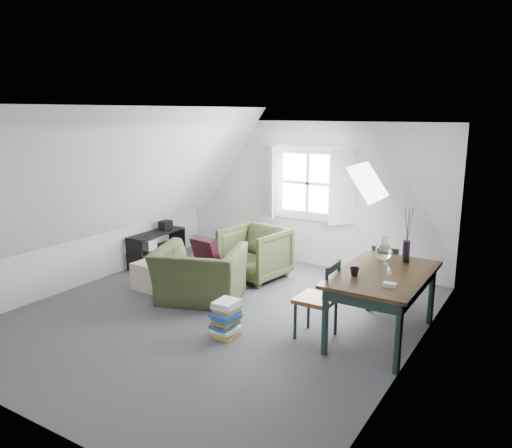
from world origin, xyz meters
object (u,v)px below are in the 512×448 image
Objects in this scene: armchair_near at (200,300)px; magazine_stack at (226,319)px; media_shelf at (156,250)px; dining_chair_near at (319,298)px; ottoman at (159,275)px; dining_table at (383,281)px; armchair_far at (255,278)px; dining_chair_far at (387,274)px.

armchair_near is 2.71× the size of magazine_stack.
armchair_near is at bearing -24.06° from media_shelf.
magazine_stack reaches higher than armchair_near.
ottoman is at bearing -97.15° from dining_chair_near.
dining_table is at bearing 1.12° from ottoman.
armchair_far reaches higher than armchair_near.
dining_chair_near reaches higher than armchair_near.
dining_chair_far is 2.39m from magazine_stack.
armchair_far is at bearing 12.94° from media_shelf.
ottoman is 0.65× the size of dining_chair_near.
ottoman is at bearing 155.08° from magazine_stack.
dining_table is 1.46× the size of media_shelf.
dining_chair_far reaches higher than media_shelf.
dining_table reaches higher than armchair_far.
ottoman is at bearing -123.28° from armchair_far.
magazine_stack is at bearing -24.92° from ottoman.
media_shelf is (-4.08, -0.23, -0.20)m from dining_chair_far.
armchair_far is 0.97× the size of dining_chair_near.
armchair_far is 2.18m from magazine_stack.
media_shelf is at bearing -48.24° from armchair_near.
armchair_near is at bearing 142.29° from magazine_stack.
dining_chair_far is at bearing 55.65° from magazine_stack.
media_shelf is 2.56× the size of magazine_stack.
dining_table is at bearing 120.53° from dining_chair_near.
magazine_stack is (-0.97, -0.54, -0.28)m from dining_chair_near.
armchair_far is 2.37m from dining_chair_near.
dining_chair_near reaches higher than dining_table.
armchair_far is 1.94m from media_shelf.
media_shelf is at bearing -163.56° from armchair_far.
dining_table is (2.44, -1.07, 0.71)m from armchair_far.
dining_chair_near is at bearing -6.47° from ottoman.
magazine_stack is (2.73, -1.73, -0.04)m from media_shelf.
dining_table reaches higher than armchair_near.
media_shelf is at bearing -17.54° from dining_chair_far.
dining_chair_near is (1.80, -1.46, 0.50)m from armchair_far.
dining_chair_near reaches higher than dining_chair_far.
armchair_far is at bearing -21.74° from dining_chair_far.
dining_chair_near is at bearing -30.64° from armchair_far.
ottoman is at bearing -39.78° from media_shelf.
dining_table is at bearing 30.01° from magazine_stack.
dining_chair_near is (2.82, -0.32, 0.29)m from ottoman.
dining_chair_near reaches higher than ottoman.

